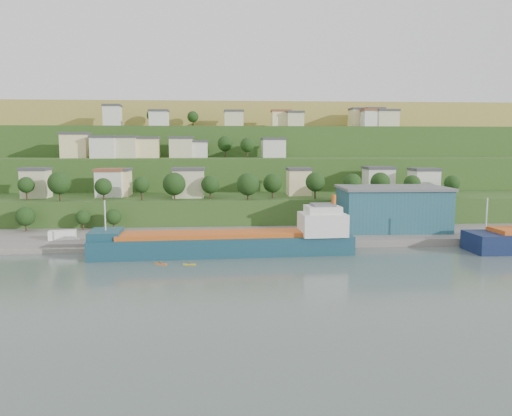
{
  "coord_description": "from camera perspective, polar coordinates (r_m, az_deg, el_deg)",
  "views": [
    {
      "loc": [
        -6.43,
        -111.81,
        26.69
      ],
      "look_at": [
        2.72,
        15.0,
        10.8
      ],
      "focal_mm": 35.0,
      "sensor_mm": 36.0,
      "label": 1
    }
  ],
  "objects": [
    {
      "name": "ground",
      "position": [
        115.13,
        -0.82,
        -6.28
      ],
      "size": [
        500.0,
        500.0,
        0.0
      ],
      "primitive_type": "plane",
      "color": "#475752",
      "rests_on": "ground"
    },
    {
      "name": "cargo_ship_near",
      "position": [
        123.52,
        -2.78,
        -4.12
      ],
      "size": [
        64.51,
        13.14,
        16.47
      ],
      "rotation": [
        0.0,
        0.0,
        0.05
      ],
      "color": "#14404B",
      "rests_on": "ground"
    },
    {
      "name": "warehouse",
      "position": [
        152.62,
        15.29,
        0.0
      ],
      "size": [
        31.48,
        19.8,
        12.8
      ],
      "rotation": [
        0.0,
        0.0,
        -0.03
      ],
      "color": "#215C63",
      "rests_on": "quay"
    },
    {
      "name": "quay",
      "position": [
        144.77,
        6.48,
        -3.55
      ],
      "size": [
        220.0,
        26.0,
        4.0
      ],
      "primitive_type": "cube",
      "color": "slate",
      "rests_on": "ground"
    },
    {
      "name": "caravan",
      "position": [
        142.13,
        -21.24,
        -3.04
      ],
      "size": [
        7.21,
        3.9,
        3.19
      ],
      "primitive_type": "cube",
      "rotation": [
        0.0,
        0.0,
        0.16
      ],
      "color": "white",
      "rests_on": "pebble_beach"
    },
    {
      "name": "pebble_beach",
      "position": [
        144.83,
        -23.7,
        -4.1
      ],
      "size": [
        40.0,
        18.0,
        2.4
      ],
      "primitive_type": "cube",
      "color": "slate",
      "rests_on": "ground"
    },
    {
      "name": "kayak_orange",
      "position": [
        115.64,
        -10.84,
        -6.24
      ],
      "size": [
        3.01,
        1.67,
        0.76
      ],
      "rotation": [
        0.0,
        0.0,
        -0.4
      ],
      "color": "orange",
      "rests_on": "ground"
    },
    {
      "name": "dinghy",
      "position": [
        141.47,
        -20.32,
        -3.53
      ],
      "size": [
        4.36,
        2.35,
        0.83
      ],
      "primitive_type": "cube",
      "rotation": [
        0.0,
        0.0,
        0.2
      ],
      "color": "silver",
      "rests_on": "pebble_beach"
    },
    {
      "name": "kayak_yellow",
      "position": [
        114.21,
        -7.6,
        -6.34
      ],
      "size": [
        2.92,
        0.83,
        0.72
      ],
      "rotation": [
        0.0,
        0.0,
        -0.11
      ],
      "color": "gold",
      "rests_on": "ground"
    },
    {
      "name": "hillside",
      "position": [
        281.83,
        -2.8,
        1.7
      ],
      "size": [
        360.0,
        210.56,
        96.0
      ],
      "color": "#284719",
      "rests_on": "ground"
    }
  ]
}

